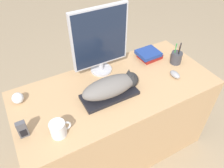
{
  "coord_description": "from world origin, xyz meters",
  "views": [
    {
      "loc": [
        -0.59,
        -0.66,
        1.84
      ],
      "look_at": [
        -0.04,
        0.33,
        0.83
      ],
      "focal_mm": 35.0,
      "sensor_mm": 36.0,
      "label": 1
    }
  ],
  "objects_px": {
    "baseball": "(18,98)",
    "book_stack": "(149,55)",
    "cat": "(113,86)",
    "keyboard": "(110,95)",
    "phone": "(22,129)",
    "coffee_mug": "(58,129)",
    "monitor": "(100,40)",
    "pen_cup": "(176,58)",
    "computer_mouse": "(175,74)"
  },
  "relations": [
    {
      "from": "baseball",
      "to": "book_stack",
      "type": "bearing_deg",
      "value": -0.1
    },
    {
      "from": "keyboard",
      "to": "cat",
      "type": "relative_size",
      "value": 0.93
    },
    {
      "from": "baseball",
      "to": "phone",
      "type": "relative_size",
      "value": 0.65
    },
    {
      "from": "pen_cup",
      "to": "baseball",
      "type": "distance_m",
      "value": 1.23
    },
    {
      "from": "cat",
      "to": "baseball",
      "type": "relative_size",
      "value": 5.54
    },
    {
      "from": "phone",
      "to": "coffee_mug",
      "type": "bearing_deg",
      "value": -26.24
    },
    {
      "from": "monitor",
      "to": "computer_mouse",
      "type": "height_order",
      "value": "monitor"
    },
    {
      "from": "computer_mouse",
      "to": "coffee_mug",
      "type": "bearing_deg",
      "value": -174.99
    },
    {
      "from": "keyboard",
      "to": "monitor",
      "type": "relative_size",
      "value": 0.76
    },
    {
      "from": "monitor",
      "to": "pen_cup",
      "type": "height_order",
      "value": "monitor"
    },
    {
      "from": "computer_mouse",
      "to": "pen_cup",
      "type": "bearing_deg",
      "value": 47.77
    },
    {
      "from": "phone",
      "to": "cat",
      "type": "bearing_deg",
      "value": 4.52
    },
    {
      "from": "book_stack",
      "to": "coffee_mug",
      "type": "bearing_deg",
      "value": -157.49
    },
    {
      "from": "baseball",
      "to": "phone",
      "type": "xyz_separation_m",
      "value": [
        -0.03,
        -0.29,
        0.02
      ]
    },
    {
      "from": "keyboard",
      "to": "coffee_mug",
      "type": "xyz_separation_m",
      "value": [
        -0.41,
        -0.14,
        0.04
      ]
    },
    {
      "from": "coffee_mug",
      "to": "baseball",
      "type": "distance_m",
      "value": 0.41
    },
    {
      "from": "cat",
      "to": "baseball",
      "type": "distance_m",
      "value": 0.64
    },
    {
      "from": "keyboard",
      "to": "baseball",
      "type": "xyz_separation_m",
      "value": [
        -0.56,
        0.24,
        0.03
      ]
    },
    {
      "from": "coffee_mug",
      "to": "pen_cup",
      "type": "bearing_deg",
      "value": 11.58
    },
    {
      "from": "coffee_mug",
      "to": "phone",
      "type": "height_order",
      "value": "phone"
    },
    {
      "from": "computer_mouse",
      "to": "coffee_mug",
      "type": "distance_m",
      "value": 0.95
    },
    {
      "from": "baseball",
      "to": "monitor",
      "type": "bearing_deg",
      "value": 3.37
    },
    {
      "from": "computer_mouse",
      "to": "phone",
      "type": "height_order",
      "value": "phone"
    },
    {
      "from": "computer_mouse",
      "to": "phone",
      "type": "relative_size",
      "value": 0.81
    },
    {
      "from": "pen_cup",
      "to": "monitor",
      "type": "bearing_deg",
      "value": 161.04
    },
    {
      "from": "monitor",
      "to": "computer_mouse",
      "type": "relative_size",
      "value": 5.46
    },
    {
      "from": "cat",
      "to": "pen_cup",
      "type": "xyz_separation_m",
      "value": [
        0.64,
        0.08,
        -0.03
      ]
    },
    {
      "from": "phone",
      "to": "book_stack",
      "type": "relative_size",
      "value": 0.59
    },
    {
      "from": "keyboard",
      "to": "computer_mouse",
      "type": "bearing_deg",
      "value": -5.86
    },
    {
      "from": "baseball",
      "to": "computer_mouse",
      "type": "bearing_deg",
      "value": -15.18
    },
    {
      "from": "computer_mouse",
      "to": "baseball",
      "type": "xyz_separation_m",
      "value": [
        -1.1,
        0.3,
        0.02
      ]
    },
    {
      "from": "keyboard",
      "to": "baseball",
      "type": "relative_size",
      "value": 5.16
    },
    {
      "from": "keyboard",
      "to": "computer_mouse",
      "type": "relative_size",
      "value": 4.12
    },
    {
      "from": "coffee_mug",
      "to": "baseball",
      "type": "xyz_separation_m",
      "value": [
        -0.16,
        0.38,
        -0.01
      ]
    },
    {
      "from": "pen_cup",
      "to": "cat",
      "type": "bearing_deg",
      "value": -172.74
    },
    {
      "from": "coffee_mug",
      "to": "phone",
      "type": "bearing_deg",
      "value": 153.76
    },
    {
      "from": "monitor",
      "to": "baseball",
      "type": "bearing_deg",
      "value": -176.63
    },
    {
      "from": "cat",
      "to": "coffee_mug",
      "type": "bearing_deg",
      "value": -162.3
    },
    {
      "from": "monitor",
      "to": "coffee_mug",
      "type": "height_order",
      "value": "monitor"
    },
    {
      "from": "monitor",
      "to": "keyboard",
      "type": "bearing_deg",
      "value": -105.54
    },
    {
      "from": "monitor",
      "to": "book_stack",
      "type": "relative_size",
      "value": 2.6
    },
    {
      "from": "keyboard",
      "to": "monitor",
      "type": "bearing_deg",
      "value": 74.46
    },
    {
      "from": "keyboard",
      "to": "cat",
      "type": "xyz_separation_m",
      "value": [
        0.03,
        0.0,
        0.07
      ]
    },
    {
      "from": "cat",
      "to": "coffee_mug",
      "type": "distance_m",
      "value": 0.45
    },
    {
      "from": "baseball",
      "to": "book_stack",
      "type": "xyz_separation_m",
      "value": [
        1.07,
        -0.0,
        -0.0
      ]
    },
    {
      "from": "coffee_mug",
      "to": "baseball",
      "type": "relative_size",
      "value": 1.67
    },
    {
      "from": "keyboard",
      "to": "phone",
      "type": "bearing_deg",
      "value": -175.29
    },
    {
      "from": "baseball",
      "to": "phone",
      "type": "distance_m",
      "value": 0.29
    },
    {
      "from": "book_stack",
      "to": "phone",
      "type": "bearing_deg",
      "value": -165.19
    },
    {
      "from": "phone",
      "to": "pen_cup",
      "type": "bearing_deg",
      "value": 5.92
    }
  ]
}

